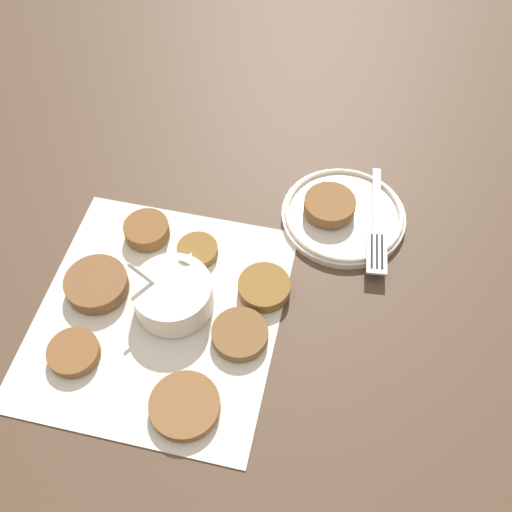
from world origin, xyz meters
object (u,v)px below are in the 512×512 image
(sauce_bowl, at_px, (173,295))
(fritter_on_plate, at_px, (330,205))
(serving_plate, at_px, (344,215))
(fork, at_px, (377,230))

(sauce_bowl, xyz_separation_m, fritter_on_plate, (0.22, -0.15, 0.00))
(sauce_bowl, distance_m, fritter_on_plate, 0.27)
(sauce_bowl, bearing_deg, serving_plate, -36.51)
(fritter_on_plate, bearing_deg, sauce_bowl, 147.00)
(sauce_bowl, height_order, fritter_on_plate, sauce_bowl)
(serving_plate, xyz_separation_m, fritter_on_plate, (-0.00, 0.02, 0.02))
(serving_plate, bearing_deg, sauce_bowl, 143.49)
(fork, bearing_deg, fritter_on_plate, 79.10)
(serving_plate, relative_size, fork, 0.95)
(fritter_on_plate, distance_m, fork, 0.08)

